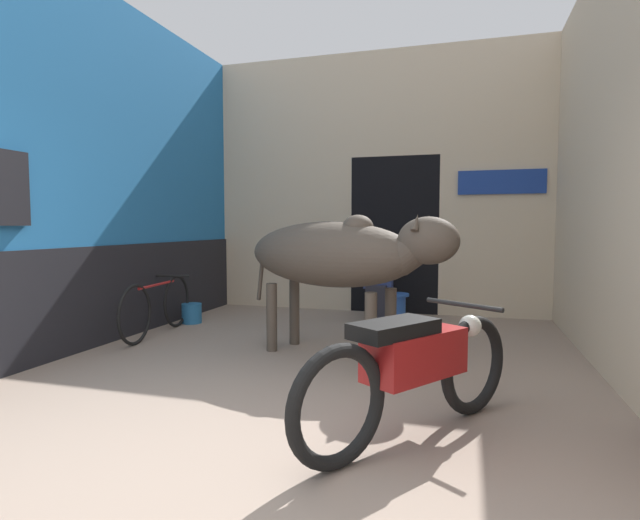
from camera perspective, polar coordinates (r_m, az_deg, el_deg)
ground_plane at (r=2.79m, az=-15.44°, el=-23.79°), size 30.00×30.00×0.00m
wall_left_shopfront at (r=6.12m, az=-23.19°, el=8.92°), size 0.25×5.25×3.84m
wall_back_with_doorway at (r=7.71m, az=7.47°, el=6.39°), size 4.92×0.93×3.84m
wall_right_with_door at (r=4.86m, az=31.47°, el=10.49°), size 0.22×5.25×3.84m
cow at (r=4.83m, az=2.15°, el=0.58°), size 2.31×1.27×1.40m
motorcycle_near at (r=3.14m, az=10.76°, el=-11.79°), size 1.14×1.63×0.79m
bicycle at (r=6.20m, az=-18.05°, el=-5.05°), size 0.44×1.65×0.68m
shopkeeper_seated at (r=6.79m, az=6.62°, el=-2.14°), size 0.38×0.33×1.10m
plastic_stool at (r=6.77m, az=8.87°, el=-5.30°), size 0.30×0.30×0.39m
bucket at (r=6.87m, az=-14.45°, el=-5.92°), size 0.26×0.26×0.26m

